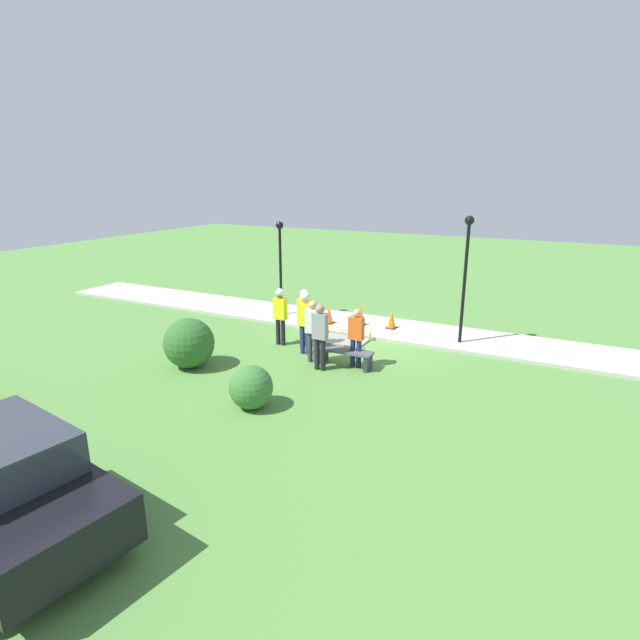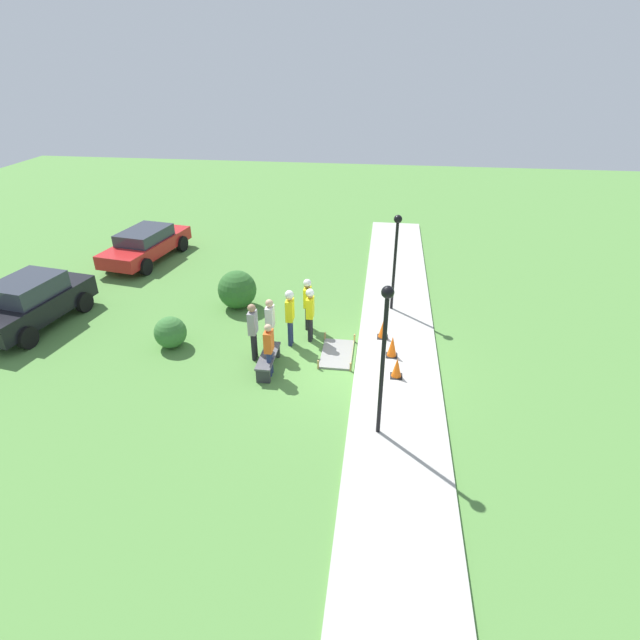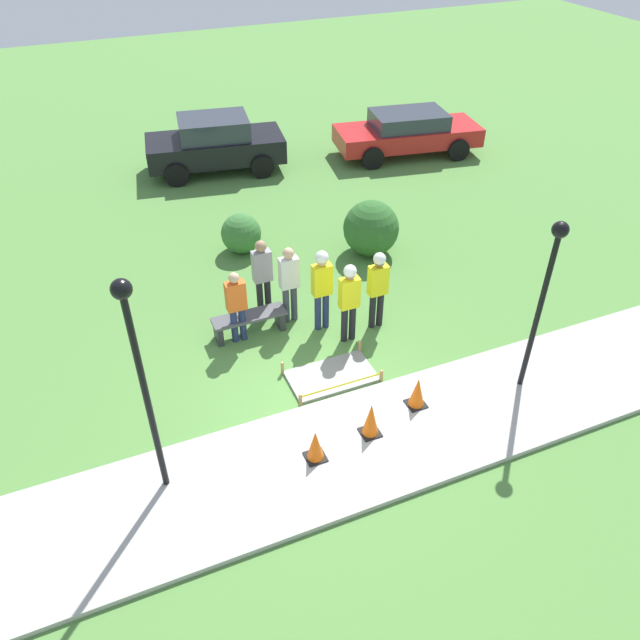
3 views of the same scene
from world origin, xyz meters
name	(u,v)px [view 1 (image 1 of 3)]	position (x,y,z in m)	size (l,w,h in m)	color
ground_plane	(365,339)	(0.00, 0.00, 0.00)	(60.00, 60.00, 0.00)	#51843D
sidewalk	(379,327)	(0.00, -1.23, 0.05)	(28.00, 2.45, 0.10)	#ADAAA3
wet_concrete_patch	(340,340)	(0.62, 0.60, 0.03)	(1.72, 1.01, 0.28)	gray
traffic_cone_near_patch	(392,320)	(-0.46, -1.20, 0.40)	(0.34, 0.34, 0.61)	black
traffic_cone_far_patch	(361,316)	(0.62, -1.06, 0.44)	(0.34, 0.34, 0.68)	black
traffic_cone_sidewalk_edge	(329,315)	(1.71, -0.77, 0.41)	(0.34, 0.34, 0.62)	black
park_bench	(345,355)	(-0.41, 2.53, 0.33)	(1.55, 0.44, 0.48)	#2D2D33
worker_supervisor	(305,317)	(1.07, 2.14, 1.14)	(0.40, 0.27, 1.89)	navy
worker_assistant	(304,312)	(1.42, 1.56, 1.09)	(0.40, 0.26, 1.82)	black
worker_trainee	(280,311)	(2.16, 1.75, 1.08)	(0.40, 0.26, 1.81)	black
bystander_in_orange_shirt	(356,335)	(-0.68, 2.42, 0.93)	(0.40, 0.22, 1.65)	navy
bystander_in_gray_shirt	(313,328)	(0.55, 2.65, 1.03)	(0.40, 0.24, 1.80)	#383D47
bystander_in_white_shirt	(320,333)	(0.10, 3.07, 1.06)	(0.40, 0.24, 1.84)	black
lamppost_near	(280,253)	(3.82, -1.04, 2.39)	(0.28, 0.28, 3.44)	black
lamppost_far	(466,261)	(-2.87, -0.75, 2.65)	(0.28, 0.28, 3.90)	black
parked_car_black	(0,485)	(1.21, 11.00, 0.87)	(4.44, 2.57, 1.69)	black
shrub_rounded_near	(189,343)	(3.41, 4.52, 0.70)	(1.39, 1.39, 1.39)	#2D6028
shrub_rounded_mid	(251,387)	(0.45, 5.86, 0.50)	(1.01, 1.01, 1.01)	#387033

